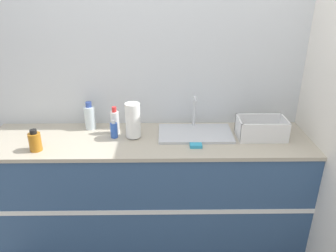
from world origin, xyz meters
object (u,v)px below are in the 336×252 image
object	(u,v)px
sink	(195,132)
bottle_clear	(90,117)
bottle_white_spray	(115,122)
bottle_blue	(114,130)
paper_towel_roll	(133,121)
bottle_amber	(35,141)
dish_rack	(261,130)

from	to	relation	value
sink	bottle_clear	xyz separation A→B (m)	(-0.86, 0.13, 0.09)
bottle_white_spray	bottle_blue	size ratio (longest dim) A/B	1.55
bottle_blue	paper_towel_roll	bearing A→B (deg)	-1.62
sink	bottle_amber	size ratio (longest dim) A/B	3.59
dish_rack	bottle_clear	world-z (taller)	bottle_clear
paper_towel_roll	sink	bearing A→B (deg)	5.86
sink	bottle_amber	xyz separation A→B (m)	(-1.18, -0.25, 0.05)
bottle_amber	bottle_white_spray	xyz separation A→B (m)	(0.54, 0.28, 0.03)
dish_rack	bottle_amber	size ratio (longest dim) A/B	2.28
bottle_amber	bottle_blue	distance (m)	0.58
sink	bottle_blue	world-z (taller)	sink
bottle_amber	dish_rack	bearing A→B (deg)	6.50
bottle_clear	dish_rack	bearing A→B (deg)	-7.83
paper_towel_roll	bottle_white_spray	distance (m)	0.18
sink	bottle_blue	size ratio (longest dim) A/B	4.02
dish_rack	bottle_clear	distance (m)	1.39
bottle_blue	bottle_white_spray	bearing A→B (deg)	90.02
paper_towel_roll	bottle_clear	world-z (taller)	paper_towel_roll
paper_towel_roll	bottle_amber	size ratio (longest dim) A/B	1.74
bottle_clear	bottle_amber	bearing A→B (deg)	-129.95
paper_towel_roll	dish_rack	size ratio (longest dim) A/B	0.76
dish_rack	bottle_white_spray	bearing A→B (deg)	175.42
dish_rack	bottle_blue	size ratio (longest dim) A/B	2.55
paper_towel_roll	bottle_white_spray	bearing A→B (deg)	151.86
paper_towel_roll	bottle_white_spray	size ratio (longest dim) A/B	1.26
bottle_amber	sink	bearing A→B (deg)	12.14
paper_towel_roll	bottle_amber	bearing A→B (deg)	-163.58
sink	paper_towel_roll	xyz separation A→B (m)	(-0.49, -0.05, 0.13)
bottle_blue	bottle_clear	bearing A→B (deg)	141.79
bottle_white_spray	bottle_clear	bearing A→B (deg)	156.36
dish_rack	bottle_blue	xyz separation A→B (m)	(-1.15, 0.02, 0.00)
sink	paper_towel_roll	size ratio (longest dim) A/B	2.07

